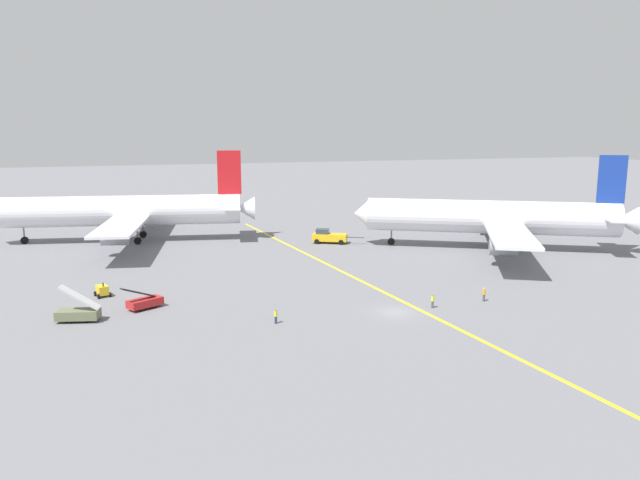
{
  "coord_description": "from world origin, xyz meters",
  "views": [
    {
      "loc": [
        -29.75,
        -60.45,
        20.83
      ],
      "look_at": [
        -0.51,
        25.51,
        4.0
      ],
      "focal_mm": 34.01,
      "sensor_mm": 36.0,
      "label": 1
    }
  ],
  "objects": [
    {
      "name": "ground_plane",
      "position": [
        0.0,
        0.0,
        0.0
      ],
      "size": [
        600.0,
        600.0,
        0.0
      ],
      "primitive_type": "plane",
      "color": "slate"
    },
    {
      "name": "taxiway_stripe",
      "position": [
        2.2,
        10.0,
        0.0
      ],
      "size": [
        10.56,
        119.62,
        0.01
      ],
      "primitive_type": "cube",
      "rotation": [
        0.0,
        0.0,
        0.08
      ],
      "color": "yellow",
      "rests_on": "ground"
    },
    {
      "name": "airliner_at_gate_left",
      "position": [
        -28.35,
        56.42,
        5.66
      ],
      "size": [
        48.89,
        49.2,
        16.71
      ],
      "color": "silver",
      "rests_on": "ground"
    },
    {
      "name": "airliner_being_pushed",
      "position": [
        31.98,
        28.33,
        5.52
      ],
      "size": [
        43.83,
        45.54,
        16.44
      ],
      "color": "silver",
      "rests_on": "ground"
    },
    {
      "name": "pushback_tug",
      "position": [
        6.96,
        42.45,
        1.25
      ],
      "size": [
        8.91,
        5.6,
        2.95
      ],
      "color": "gold",
      "rests_on": "ground"
    },
    {
      "name": "gse_belt_loader_portside",
      "position": [
        -27.22,
        10.74,
        0.83
      ],
      "size": [
        4.92,
        3.48,
        3.02
      ],
      "color": "red",
      "rests_on": "ground"
    },
    {
      "name": "gse_gpu_cart_small",
      "position": [
        -31.97,
        17.87,
        0.79
      ],
      "size": [
        2.13,
        2.47,
        1.9
      ],
      "color": "gold",
      "rests_on": "ground"
    },
    {
      "name": "gse_stair_truck_yellow",
      "position": [
        -34.31,
        8.19,
        1.03
      ],
      "size": [
        4.92,
        3.08,
        4.06
      ],
      "color": "#666B4C",
      "rests_on": "ground"
    },
    {
      "name": "ground_crew_wing_walker_right",
      "position": [
        -14.07,
        0.51,
        0.82
      ],
      "size": [
        0.36,
        0.5,
        1.58
      ],
      "color": "#2D3351",
      "rests_on": "ground"
    },
    {
      "name": "ground_crew_ramp_agent_by_cones",
      "position": [
        12.14,
        0.6,
        0.87
      ],
      "size": [
        0.36,
        0.36,
        1.68
      ],
      "color": "#4C4C51",
      "rests_on": "ground"
    },
    {
      "name": "ground_crew_marshaller_foreground",
      "position": [
        4.82,
        0.14,
        0.84
      ],
      "size": [
        0.36,
        0.36,
        1.63
      ],
      "color": "#4C4C51",
      "rests_on": "ground"
    }
  ]
}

